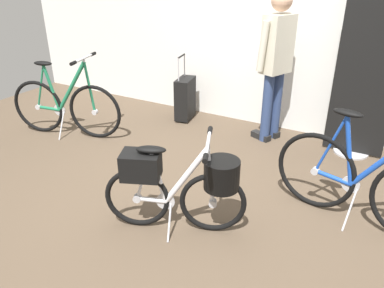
% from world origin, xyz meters
% --- Properties ---
extents(ground_plane, '(7.52, 7.52, 0.00)m').
position_xyz_m(ground_plane, '(0.00, 0.00, 0.00)').
color(ground_plane, brown).
extents(back_wall, '(7.52, 0.10, 2.80)m').
position_xyz_m(back_wall, '(0.00, 2.26, 1.40)').
color(back_wall, white).
rests_on(back_wall, ground_plane).
extents(floor_banner_stand, '(0.60, 0.36, 1.78)m').
position_xyz_m(floor_banner_stand, '(1.09, 1.91, 0.80)').
color(floor_banner_stand, '#B7B7BC').
rests_on(floor_banner_stand, ground_plane).
extents(folding_bike_foreground, '(1.00, 0.59, 0.76)m').
position_xyz_m(folding_bike_foreground, '(0.14, -0.09, 0.41)').
color(folding_bike_foreground, black).
rests_on(folding_bike_foreground, ground_plane).
extents(display_bike_left, '(1.40, 0.53, 0.98)m').
position_xyz_m(display_bike_left, '(1.31, 0.66, 0.37)').
color(display_bike_left, black).
rests_on(display_bike_left, ground_plane).
extents(display_bike_right, '(1.32, 0.55, 0.95)m').
position_xyz_m(display_bike_right, '(-1.93, 0.77, 0.36)').
color(display_bike_right, black).
rests_on(display_bike_right, ground_plane).
extents(visitor_near_wall, '(0.36, 0.50, 1.62)m').
position_xyz_m(visitor_near_wall, '(0.19, 1.83, 0.92)').
color(visitor_near_wall, navy).
rests_on(visitor_near_wall, ground_plane).
extents(rolling_suitcase, '(0.25, 0.39, 0.83)m').
position_xyz_m(rolling_suitcase, '(-0.97, 1.89, 0.28)').
color(rolling_suitcase, black).
rests_on(rolling_suitcase, ground_plane).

